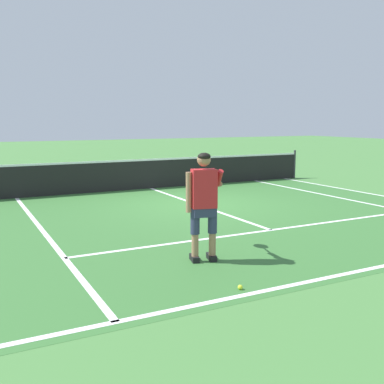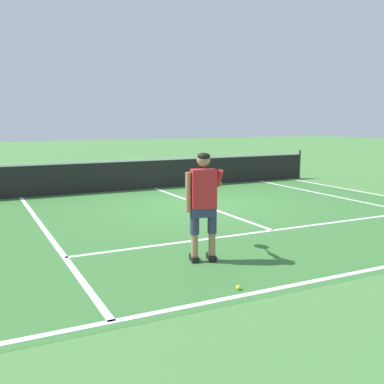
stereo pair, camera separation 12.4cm
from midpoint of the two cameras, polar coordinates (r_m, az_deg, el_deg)
name	(u,v)px [view 2 (the right image)]	position (r m, az deg, el deg)	size (l,w,h in m)	color
ground_plane	(198,204)	(12.09, 1.05, -1.50)	(80.00, 80.00, 0.00)	#477F3D
court_inner_surface	(225,214)	(10.87, 4.51, -2.70)	(10.98, 9.44, 0.00)	#387033
line_baseline	(378,268)	(7.49, 22.76, -8.79)	(10.98, 0.10, 0.01)	white
line_service	(273,230)	(9.35, 10.45, -4.75)	(8.23, 0.10, 0.01)	white
line_centre_service	(200,204)	(12.00, 1.27, -1.56)	(0.10, 6.40, 0.01)	white
line_singles_left	(46,232)	(9.49, -17.43, -4.82)	(0.10, 9.04, 0.01)	white
line_singles_right	(353,200)	(13.43, 19.77, -0.96)	(0.10, 9.04, 0.01)	white
tennis_net	(155,173)	(14.81, -4.48, 2.36)	(11.96, 0.08, 1.07)	#333338
tennis_player	(204,199)	(7.05, 1.96, -0.91)	(0.85, 1.05, 1.71)	black
tennis_ball_near_feet	(238,288)	(6.12, 6.41, -11.82)	(0.07, 0.07, 0.07)	#CCE02D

